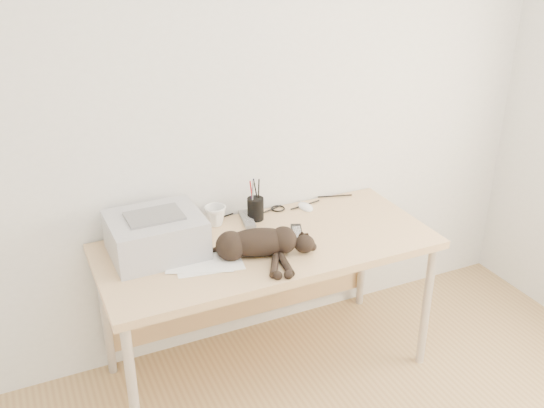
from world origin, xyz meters
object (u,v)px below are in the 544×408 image
desk (261,259)px  printer (156,235)px  mug (215,216)px  mouse (305,205)px  pen_cup (255,208)px  cat (255,244)px

desk → printer: 0.55m
desk → mug: size_ratio=14.75×
printer → mug: printer is taller
printer → mouse: 0.86m
printer → pen_cup: (0.55, 0.13, -0.03)m
desk → printer: printer is taller
pen_cup → printer: bearing=-166.3°
cat → pen_cup: bearing=83.7°
desk → mouse: bearing=27.9°
desk → pen_cup: (0.05, 0.17, 0.19)m
desk → mug: mug is taller
desk → pen_cup: pen_cup is taller
pen_cup → desk: bearing=-105.7°
mug → pen_cup: (0.21, -0.02, 0.01)m
desk → mouse: (0.34, 0.18, 0.15)m
cat → mug: bearing=115.8°
printer → pen_cup: 0.57m
printer → desk: bearing=-4.1°
desk → printer: bearing=175.9°
mug → mouse: size_ratio=0.96×
cat → mouse: cat is taller
cat → mug: (-0.06, 0.37, -0.01)m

